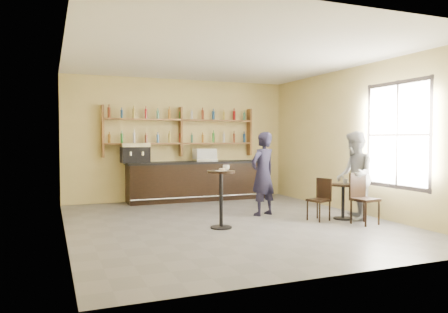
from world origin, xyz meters
name	(u,v)px	position (x,y,z in m)	size (l,w,h in m)	color
floor	(230,223)	(0.00, 0.00, 0.00)	(7.00, 7.00, 0.00)	slate
ceiling	(230,56)	(0.00, 0.00, 3.20)	(7.00, 7.00, 0.00)	white
wall_back	(179,140)	(0.00, 3.50, 1.60)	(7.00, 7.00, 0.00)	tan
wall_front	(344,141)	(0.00, -3.50, 1.60)	(7.00, 7.00, 0.00)	tan
wall_left	(64,140)	(-3.00, 0.00, 1.60)	(7.00, 7.00, 0.00)	tan
wall_right	(357,140)	(3.00, 0.00, 1.60)	(7.00, 7.00, 0.00)	tan
window_pane	(397,135)	(2.99, -1.20, 1.70)	(2.00, 2.00, 0.00)	white
window_frame	(397,135)	(2.99, -1.20, 1.70)	(0.04, 1.70, 2.10)	black
shelf_unit	(181,132)	(0.00, 3.37, 1.81)	(4.00, 0.26, 1.40)	brown
liquor_bottles	(181,125)	(0.00, 3.37, 1.98)	(3.68, 0.10, 1.00)	#8C5919
bar_counter	(198,181)	(0.41, 3.15, 0.51)	(3.80, 0.74, 1.03)	black
espresso_machine	(135,153)	(-1.25, 3.15, 1.27)	(0.68, 0.44, 0.49)	black
pastry_case	(204,155)	(0.59, 3.15, 1.20)	(0.56, 0.45, 0.33)	silver
pedestal_table	(221,199)	(-0.35, -0.43, 0.52)	(0.51, 0.51, 1.05)	black
napkin	(221,171)	(-0.35, -0.43, 1.05)	(0.16, 0.16, 0.00)	white
donut	(222,169)	(-0.34, -0.44, 1.07)	(0.11, 0.11, 0.04)	#BB8A44
cup_pedestal	(226,168)	(-0.21, -0.33, 1.10)	(0.12, 0.12, 0.10)	white
man_main	(263,174)	(0.96, 0.49, 0.88)	(0.64, 0.42, 1.77)	black
cafe_table	(343,201)	(2.27, -0.51, 0.36)	(0.57, 0.57, 0.72)	black
cup_cafe	(345,181)	(2.32, -0.51, 0.77)	(0.11, 0.11, 0.10)	white
chair_west	(319,200)	(1.72, -0.46, 0.42)	(0.36, 0.36, 0.84)	black
chair_south	(365,199)	(2.32, -1.11, 0.48)	(0.42, 0.42, 0.97)	black
patron_second	(355,175)	(2.45, -0.64, 0.89)	(0.86, 0.67, 1.78)	gray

